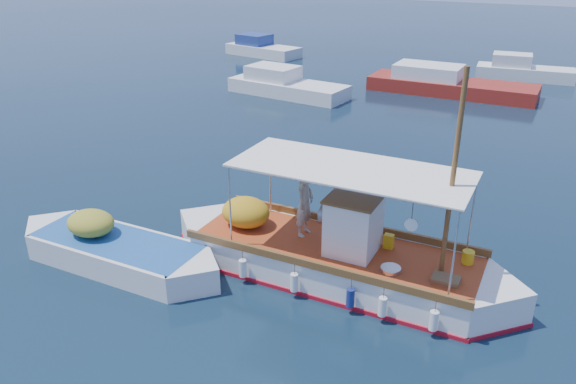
% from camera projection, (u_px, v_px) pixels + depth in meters
% --- Properties ---
extents(ground, '(160.00, 160.00, 0.00)m').
position_uv_depth(ground, '(326.00, 260.00, 15.82)').
color(ground, black).
rests_on(ground, ground).
extents(fishing_caique, '(9.94, 2.87, 6.06)m').
position_uv_depth(fishing_caique, '(332.00, 258.00, 14.90)').
color(fishing_caique, white).
rests_on(fishing_caique, ground).
extents(dinghy, '(6.74, 1.96, 1.64)m').
position_uv_depth(dinghy, '(115.00, 252.00, 15.53)').
color(dinghy, white).
rests_on(dinghy, ground).
extents(bg_boat_nw, '(7.40, 3.18, 1.80)m').
position_uv_depth(bg_boat_nw, '(285.00, 86.00, 33.01)').
color(bg_boat_nw, silver).
rests_on(bg_boat_nw, ground).
extents(bg_boat_n, '(9.66, 2.86, 1.80)m').
position_uv_depth(bg_boat_n, '(446.00, 85.00, 33.33)').
color(bg_boat_n, maroon).
rests_on(bg_boat_n, ground).
extents(bg_boat_far_w, '(6.39, 3.35, 1.80)m').
position_uv_depth(bg_boat_far_w, '(261.00, 49.00, 44.67)').
color(bg_boat_far_w, silver).
rests_on(bg_boat_far_w, ground).
extents(bg_boat_far_n, '(6.20, 2.59, 1.80)m').
position_uv_depth(bg_boat_far_n, '(522.00, 72.00, 36.86)').
color(bg_boat_far_n, silver).
rests_on(bg_boat_far_n, ground).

